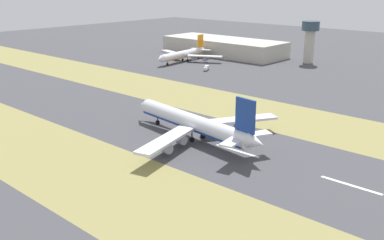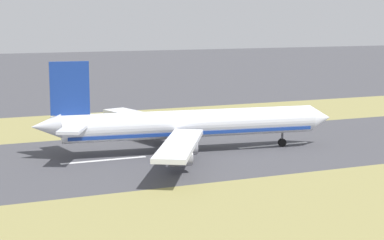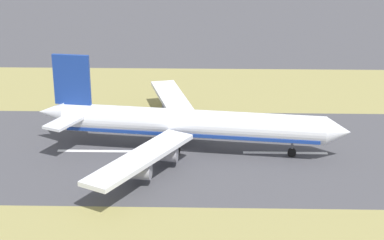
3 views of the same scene
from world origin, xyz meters
TOP-DOWN VIEW (x-y plane):
  - ground_plane at (0.00, 0.00)m, footprint 800.00×800.00m
  - grass_median_west at (-45.00, 0.00)m, footprint 40.00×600.00m
  - centreline_dash_mid at (0.00, -18.66)m, footprint 1.20×18.00m
  - centreline_dash_far at (0.00, 21.34)m, footprint 1.20×18.00m
  - airplane_main_jet at (-1.10, -0.55)m, footprint 63.60×67.15m

SIDE VIEW (x-z plane):
  - ground_plane at x=0.00m, z-range 0.00..0.00m
  - grass_median_west at x=-45.00m, z-range 0.00..0.01m
  - centreline_dash_mid at x=0.00m, z-range 0.00..0.01m
  - centreline_dash_far at x=0.00m, z-range 0.00..0.01m
  - airplane_main_jet at x=-1.10m, z-range -4.08..16.12m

